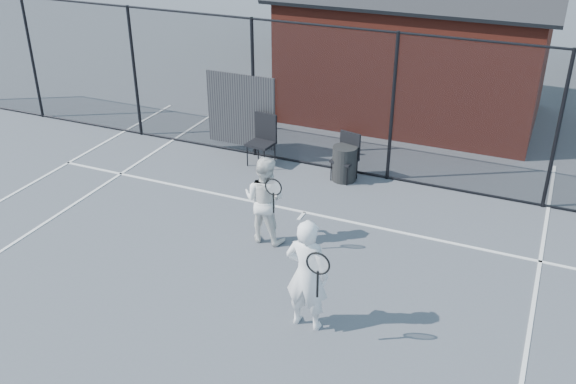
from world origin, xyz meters
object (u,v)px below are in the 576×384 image
at_px(player_back, 265,200).
at_px(waste_bin, 345,163).
at_px(chair_right, 345,158).
at_px(chair_left, 261,141).
at_px(clubhouse, 416,51).
at_px(player_front, 307,275).

height_order(player_back, waste_bin, player_back).
bearing_deg(chair_right, chair_left, -167.14).
xyz_separation_m(chair_left, chair_right, (1.86, 0.00, -0.06)).
height_order(clubhouse, player_front, clubhouse).
distance_m(clubhouse, chair_right, 4.55).
bearing_deg(chair_right, waste_bin, 12.86).
relative_size(clubhouse, chair_left, 6.13).
relative_size(clubhouse, chair_right, 6.86).
xyz_separation_m(player_front, player_back, (-1.50, 1.84, -0.07)).
distance_m(clubhouse, player_front, 9.03).
bearing_deg(player_back, waste_bin, 80.12).
distance_m(player_front, waste_bin, 4.71).
bearing_deg(clubhouse, waste_bin, -93.78).
relative_size(clubhouse, player_front, 3.90).
bearing_deg(player_front, player_back, 129.17).
bearing_deg(player_back, clubhouse, 83.87).
distance_m(clubhouse, chair_left, 5.01).
xyz_separation_m(player_back, chair_left, (-1.39, 2.73, -0.23)).
bearing_deg(player_back, chair_right, 80.19).
xyz_separation_m(clubhouse, waste_bin, (-0.29, -4.40, -1.25)).
bearing_deg(clubhouse, chair_left, -116.05).
xyz_separation_m(clubhouse, player_back, (-0.77, -7.13, -0.85)).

